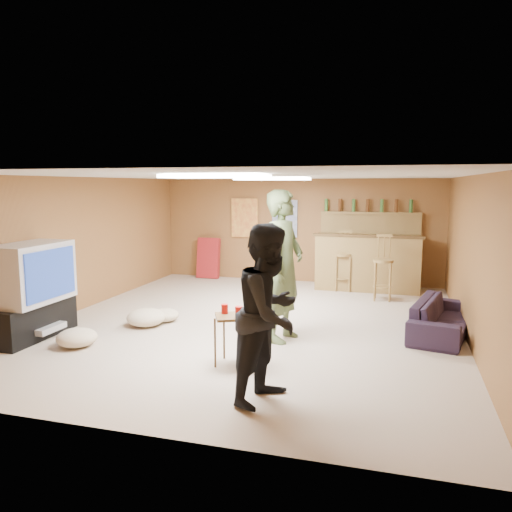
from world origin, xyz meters
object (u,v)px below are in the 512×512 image
(person_olive, at_px, (284,266))
(tray_table, at_px, (236,340))
(person_black, at_px, (270,313))
(bar_counter, at_px, (368,263))
(tv_body, at_px, (31,273))
(sofa, at_px, (442,317))

(person_olive, bearing_deg, tray_table, 173.78)
(person_black, height_order, tray_table, person_black)
(bar_counter, distance_m, tray_table, 4.82)
(tv_body, bearing_deg, person_olive, 14.81)
(person_black, bearing_deg, bar_counter, 11.09)
(tray_table, bearing_deg, bar_counter, 75.69)
(tv_body, distance_m, sofa, 5.65)
(sofa, distance_m, tray_table, 3.05)
(bar_counter, bearing_deg, person_black, -96.03)
(tv_body, xyz_separation_m, sofa, (5.35, 1.69, -0.65))
(person_black, relative_size, tray_table, 2.91)
(tv_body, distance_m, person_black, 3.72)
(person_black, bearing_deg, sofa, -16.12)
(person_olive, bearing_deg, person_black, -161.06)
(sofa, relative_size, tray_table, 2.86)
(tv_body, bearing_deg, person_black, -16.03)
(tv_body, distance_m, person_olive, 3.39)
(tray_table, bearing_deg, tv_body, 175.86)
(person_black, bearing_deg, tv_body, 91.08)
(person_black, distance_m, tray_table, 1.16)
(tray_table, bearing_deg, person_black, -53.04)
(tv_body, relative_size, person_olive, 0.55)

